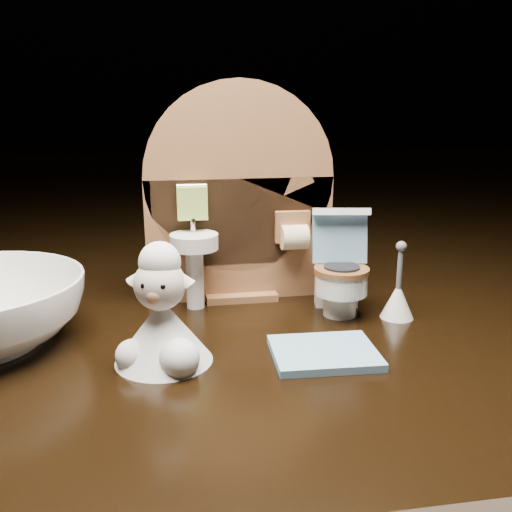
{
  "coord_description": "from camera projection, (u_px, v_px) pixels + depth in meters",
  "views": [
    {
      "loc": [
        -0.05,
        -0.32,
        0.14
      ],
      "look_at": [
        0.0,
        0.01,
        0.05
      ],
      "focal_mm": 40.0,
      "sensor_mm": 36.0,
      "label": 1
    }
  ],
  "objects": [
    {
      "name": "toy_toilet",
      "position": [
        339.0,
        275.0,
        0.38
      ],
      "size": [
        0.04,
        0.05,
        0.07
      ],
      "rotation": [
        0.0,
        0.0,
        -0.17
      ],
      "color": "white",
      "rests_on": "ground"
    },
    {
      "name": "bath_mat",
      "position": [
        324.0,
        353.0,
        0.31
      ],
      "size": [
        0.06,
        0.05,
        0.0
      ],
      "primitive_type": "cube",
      "rotation": [
        0.0,
        0.0,
        -0.04
      ],
      "color": "#6E97B5",
      "rests_on": "ground"
    },
    {
      "name": "backdrop_panel",
      "position": [
        238.0,
        206.0,
        0.39
      ],
      "size": [
        0.13,
        0.05,
        0.15
      ],
      "color": "brown",
      "rests_on": "ground"
    },
    {
      "name": "toilet_brush",
      "position": [
        398.0,
        298.0,
        0.37
      ],
      "size": [
        0.02,
        0.02,
        0.05
      ],
      "color": "white",
      "rests_on": "ground"
    },
    {
      "name": "plush_lamb",
      "position": [
        162.0,
        321.0,
        0.3
      ],
      "size": [
        0.05,
        0.05,
        0.07
      ],
      "rotation": [
        0.0,
        0.0,
        -0.29
      ],
      "color": "white",
      "rests_on": "ground"
    }
  ]
}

